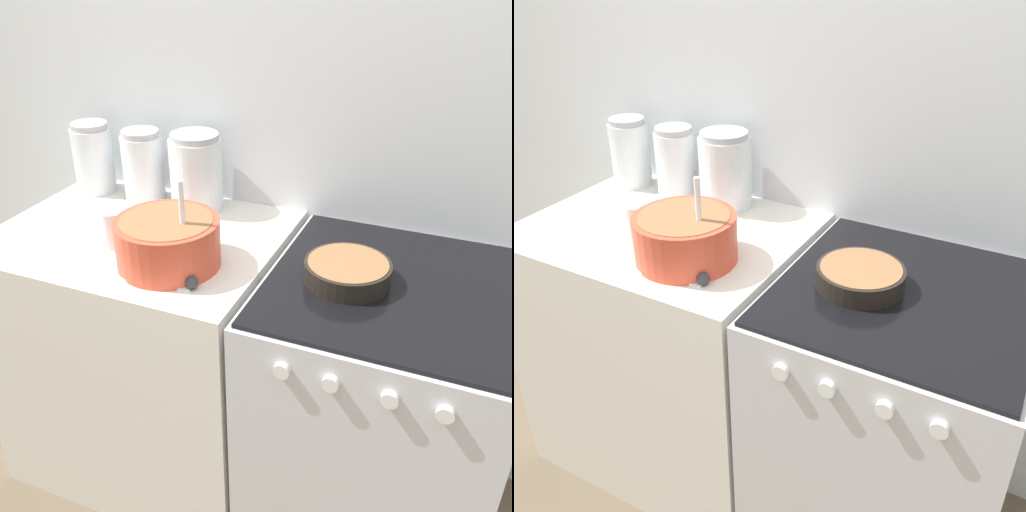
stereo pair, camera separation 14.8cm
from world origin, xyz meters
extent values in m
cube|color=silver|center=(0.00, 0.71, 1.20)|extent=(4.74, 0.05, 2.40)
cube|color=silver|center=(-0.44, 0.34, 0.46)|extent=(0.87, 0.68, 0.93)
cube|color=silver|center=(0.35, 0.34, 0.46)|extent=(0.67, 0.68, 0.92)
cube|color=black|center=(0.35, 0.34, 0.92)|extent=(0.64, 0.66, 0.01)
cylinder|color=white|center=(0.16, -0.01, 0.85)|extent=(0.04, 0.02, 0.04)
cylinder|color=white|center=(0.28, -0.01, 0.85)|extent=(0.04, 0.02, 0.04)
cylinder|color=white|center=(0.41, -0.01, 0.85)|extent=(0.04, 0.02, 0.04)
cylinder|color=white|center=(0.53, -0.01, 0.85)|extent=(0.04, 0.02, 0.04)
cylinder|color=#D84C33|center=(-0.25, 0.21, 0.99)|extent=(0.29, 0.29, 0.13)
cylinder|color=#8C603D|center=(-0.25, 0.21, 1.03)|extent=(0.25, 0.25, 0.07)
cylinder|color=white|center=(-0.20, 0.21, 1.07)|extent=(0.02, 0.02, 0.24)
cylinder|color=black|center=(0.23, 0.31, 0.95)|extent=(0.23, 0.23, 0.05)
cylinder|color=#8C603D|center=(0.23, 0.31, 0.96)|extent=(0.21, 0.21, 0.05)
cylinder|color=silver|center=(-0.76, 0.58, 1.04)|extent=(0.14, 0.14, 0.23)
cylinder|color=red|center=(-0.76, 0.58, 1.00)|extent=(0.12, 0.12, 0.14)
cylinder|color=#B2B2B7|center=(-0.76, 0.58, 1.16)|extent=(0.12, 0.12, 0.02)
cylinder|color=silver|center=(-0.55, 0.58, 1.04)|extent=(0.14, 0.14, 0.22)
cylinder|color=tan|center=(-0.55, 0.58, 0.99)|extent=(0.12, 0.12, 0.13)
cylinder|color=#B2B2B7|center=(-0.55, 0.58, 1.16)|extent=(0.12, 0.12, 0.02)
cylinder|color=silver|center=(-0.35, 0.58, 1.05)|extent=(0.17, 0.17, 0.24)
cylinder|color=olive|center=(-0.35, 0.58, 1.00)|extent=(0.15, 0.15, 0.14)
cylinder|color=#B2B2B7|center=(-0.35, 0.58, 1.17)|extent=(0.16, 0.16, 0.02)
cylinder|color=silver|center=(-0.45, 0.24, 0.98)|extent=(0.07, 0.07, 0.11)
cube|color=white|center=(-0.24, 0.20, 0.93)|extent=(0.23, 0.25, 0.01)
cylinder|color=#333338|center=(-0.19, 0.12, 0.93)|extent=(0.09, 0.01, 0.01)
sphere|color=#333338|center=(-0.13, 0.12, 0.95)|extent=(0.04, 0.04, 0.04)
camera|label=1|loc=(0.50, -0.98, 1.72)|focal=40.00mm
camera|label=2|loc=(0.63, -0.91, 1.72)|focal=40.00mm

